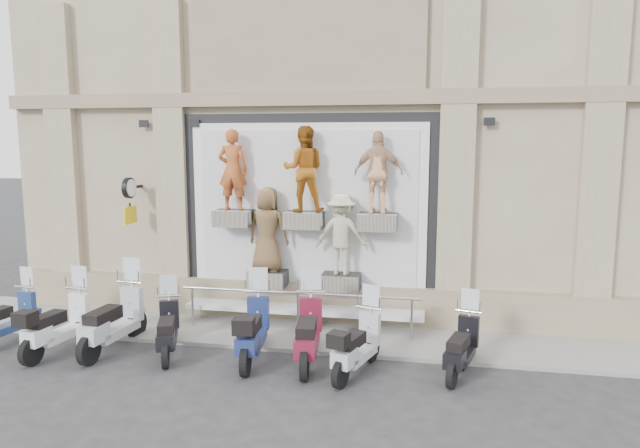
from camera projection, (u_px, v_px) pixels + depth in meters
The scene contains 14 objects.
ground at pixel (272, 374), 9.79m from camera, with size 90.00×90.00×0.00m, color #2B2B2D.
sidewalk at pixel (299, 332), 11.82m from camera, with size 16.00×2.20×0.08m, color gray.
building at pixel (338, 67), 15.72m from camera, with size 14.00×8.60×12.00m, color tan, non-canonical shape.
shop_vitrine at pixel (308, 215), 12.09m from camera, with size 5.60×0.83×4.30m.
guard_rail at pixel (298, 314), 11.67m from camera, with size 5.06×0.10×0.93m, color #9EA0A5, non-canonical shape.
clock_sign_bracket at pixel (130, 195), 12.52m from camera, with size 0.10×0.80×1.02m.
scooter_a at pixel (5, 309), 11.17m from camera, with size 0.51×1.75×1.43m, color navy, non-canonical shape.
scooter_b at pixel (58, 313), 10.70m from camera, with size 0.55×1.90×1.54m, color silver, non-canonical shape.
scooter_c at pixel (113, 308), 10.78m from camera, with size 0.60×2.06×1.67m, color #A6A9B3, non-canonical shape.
scooter_d at pixel (167, 319), 10.56m from camera, with size 0.50×1.73×1.40m, color black, non-canonical shape.
scooter_e at pixel (253, 318), 10.30m from camera, with size 0.57×1.96×1.59m, color navy, non-canonical shape.
scooter_f at pixel (308, 320), 10.13m from camera, with size 0.59×2.01×1.64m, color maroon, non-canonical shape.
scooter_g at pixel (357, 333), 9.70m from camera, with size 0.52×1.78×1.44m, color #B0B2B7, non-canonical shape.
scooter_h at pixel (462, 336), 9.68m from camera, with size 0.49×1.70×1.38m, color black, non-canonical shape.
Camera 1 is at (2.60, -8.98, 3.97)m, focal length 32.00 mm.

